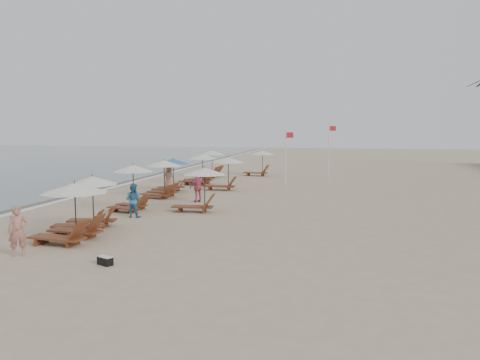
% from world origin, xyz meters
% --- Properties ---
extents(ground, '(160.00, 160.00, 0.00)m').
position_xyz_m(ground, '(0.00, 0.00, 0.00)').
color(ground, tan).
rests_on(ground, ground).
extents(wet_sand_band, '(3.20, 140.00, 0.01)m').
position_xyz_m(wet_sand_band, '(-12.50, 10.00, 0.00)').
color(wet_sand_band, '#6B5E4C').
rests_on(wet_sand_band, ground).
extents(foam_line, '(0.50, 140.00, 0.02)m').
position_xyz_m(foam_line, '(-11.20, 10.00, 0.01)').
color(foam_line, white).
rests_on(foam_line, ground).
extents(lounger_station_0, '(2.81, 2.46, 2.21)m').
position_xyz_m(lounger_station_0, '(-5.09, -2.95, 1.11)').
color(lounger_station_0, brown).
rests_on(lounger_station_0, ground).
extents(lounger_station_1, '(2.61, 2.32, 2.25)m').
position_xyz_m(lounger_station_1, '(-5.57, -0.85, 1.04)').
color(lounger_station_1, brown).
rests_on(lounger_station_1, ground).
extents(lounger_station_2, '(2.36, 2.09, 2.37)m').
position_xyz_m(lounger_station_2, '(-5.79, 3.63, 1.22)').
color(lounger_station_2, brown).
rests_on(lounger_station_2, ground).
extents(lounger_station_3, '(2.56, 2.21, 2.28)m').
position_xyz_m(lounger_station_3, '(-6.02, 8.37, 1.14)').
color(lounger_station_3, brown).
rests_on(lounger_station_3, ground).
extents(lounger_station_4, '(2.50, 2.24, 2.21)m').
position_xyz_m(lounger_station_4, '(-6.38, 10.95, 1.15)').
color(lounger_station_4, brown).
rests_on(lounger_station_4, ground).
extents(lounger_station_5, '(2.74, 2.31, 2.28)m').
position_xyz_m(lounger_station_5, '(-5.77, 15.29, 1.08)').
color(lounger_station_5, brown).
rests_on(lounger_station_5, ground).
extents(lounger_station_6, '(2.81, 2.52, 2.29)m').
position_xyz_m(lounger_station_6, '(-6.44, 20.31, 1.10)').
color(lounger_station_6, brown).
rests_on(lounger_station_6, ground).
extents(inland_station_0, '(2.79, 2.24, 2.22)m').
position_xyz_m(inland_station_0, '(-2.29, 4.20, 1.32)').
color(inland_station_0, brown).
rests_on(inland_station_0, ground).
extents(inland_station_1, '(2.80, 2.24, 2.22)m').
position_xyz_m(inland_station_1, '(-3.13, 12.57, 1.30)').
color(inland_station_1, brown).
rests_on(inland_station_1, ground).
extents(inland_station_2, '(2.83, 2.24, 2.22)m').
position_xyz_m(inland_station_2, '(-2.48, 22.50, 1.30)').
color(inland_station_2, brown).
rests_on(inland_station_2, ground).
extents(beachgoer_near, '(0.74, 0.68, 1.69)m').
position_xyz_m(beachgoer_near, '(-5.66, -5.09, 0.84)').
color(beachgoer_near, '#A8695B').
rests_on(beachgoer_near, ground).
extents(beachgoer_mid_a, '(0.81, 0.65, 1.62)m').
position_xyz_m(beachgoer_mid_a, '(-4.90, 2.09, 0.81)').
color(beachgoer_mid_a, '#2F698E').
rests_on(beachgoer_mid_a, ground).
extents(beachgoer_far_a, '(1.01, 1.03, 1.74)m').
position_xyz_m(beachgoer_far_a, '(-3.26, 7.10, 0.87)').
color(beachgoer_far_a, '#C54E6D').
rests_on(beachgoer_far_a, ground).
extents(beachgoer_far_b, '(0.90, 0.97, 1.66)m').
position_xyz_m(beachgoer_far_b, '(-6.95, 12.04, 0.83)').
color(beachgoer_far_b, '#AF775F').
rests_on(beachgoer_far_b, ground).
extents(duffel_bag, '(0.56, 0.43, 0.28)m').
position_xyz_m(duffel_bag, '(-2.32, -5.43, 0.14)').
color(duffel_bag, black).
rests_on(duffel_bag, ground).
extents(flag_pole_near, '(0.59, 0.08, 4.10)m').
position_xyz_m(flag_pole_near, '(0.69, 15.99, 2.29)').
color(flag_pole_near, silver).
rests_on(flag_pole_near, ground).
extents(flag_pole_far, '(0.60, 0.08, 4.57)m').
position_xyz_m(flag_pole_far, '(3.60, 21.85, 2.53)').
color(flag_pole_far, silver).
rests_on(flag_pole_far, ground).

